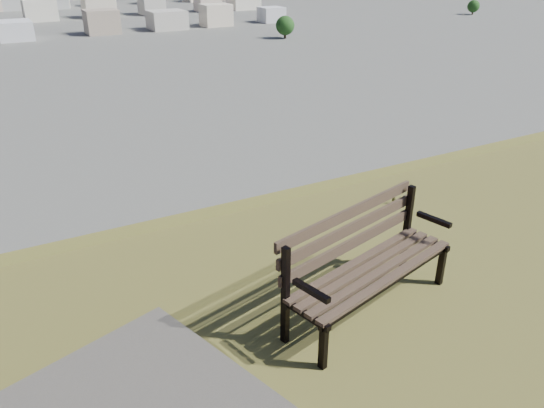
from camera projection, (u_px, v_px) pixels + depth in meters
park_bench at (364, 257)px, 5.01m from camera, size 1.99×1.07×1.00m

